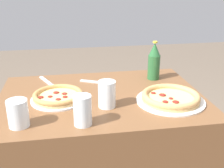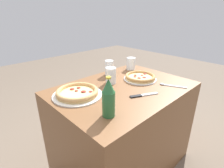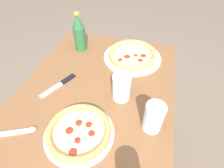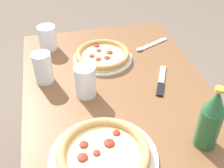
% 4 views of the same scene
% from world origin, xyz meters
% --- Properties ---
extents(ground_plane, '(8.00, 8.00, 0.00)m').
position_xyz_m(ground_plane, '(0.00, 0.00, 0.00)').
color(ground_plane, '#6B5B4C').
extents(table, '(1.02, 0.72, 0.73)m').
position_xyz_m(table, '(0.00, 0.00, 0.37)').
color(table, brown).
rests_on(table, ground_plane).
extents(pizza_veggie, '(0.33, 0.33, 0.04)m').
position_xyz_m(pizza_veggie, '(0.32, -0.12, 0.75)').
color(pizza_veggie, silver).
rests_on(pizza_veggie, table).
extents(pizza_pepperoni, '(0.27, 0.27, 0.04)m').
position_xyz_m(pizza_pepperoni, '(-0.21, -0.01, 0.75)').
color(pizza_pepperoni, silver).
rests_on(pizza_pepperoni, table).
extents(glass_mango_juice, '(0.08, 0.08, 0.11)m').
position_xyz_m(glass_mango_juice, '(-0.36, -0.24, 0.78)').
color(glass_mango_juice, white).
rests_on(glass_mango_juice, table).
extents(glass_lemonade, '(0.08, 0.08, 0.12)m').
position_xyz_m(glass_lemonade, '(0.01, -0.12, 0.79)').
color(glass_lemonade, white).
rests_on(glass_lemonade, table).
extents(glass_iced_tea, '(0.07, 0.07, 0.13)m').
position_xyz_m(glass_iced_tea, '(-0.11, -0.27, 0.79)').
color(glass_iced_tea, white).
rests_on(glass_iced_tea, table).
extents(beer_bottle, '(0.07, 0.07, 0.22)m').
position_xyz_m(beer_bottle, '(0.33, 0.20, 0.84)').
color(beer_bottle, '#286033').
rests_on(beer_bottle, table).
extents(knife, '(0.19, 0.11, 0.01)m').
position_xyz_m(knife, '(0.01, 0.18, 0.74)').
color(knife, black).
rests_on(knife, table).
extents(spoon, '(0.10, 0.19, 0.01)m').
position_xyz_m(spoon, '(-0.27, 0.22, 0.74)').
color(spoon, silver).
rests_on(spoon, table).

